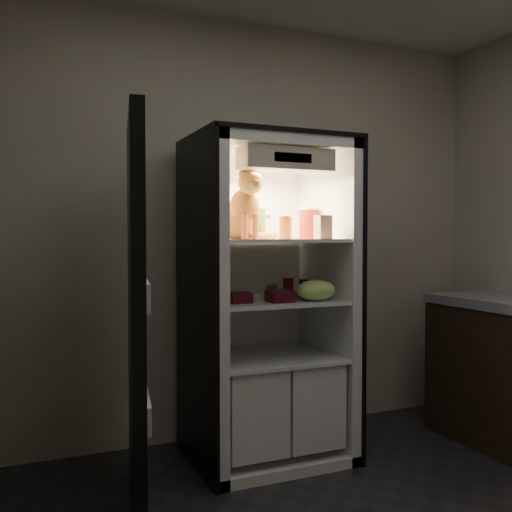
{
  "coord_description": "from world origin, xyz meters",
  "views": [
    {
      "loc": [
        -1.38,
        -1.68,
        1.31
      ],
      "look_at": [
        -0.09,
        1.32,
        1.19
      ],
      "focal_mm": 40.0,
      "sensor_mm": 36.0,
      "label": 1
    }
  ],
  "objects_px": {
    "soda_can_b": "(304,288)",
    "berry_box_left": "(239,298)",
    "parmesan_shaker": "(260,224)",
    "soda_can_c": "(313,289)",
    "condiment_jar": "(271,290)",
    "mayo_tub": "(263,227)",
    "pepper_jar": "(308,223)",
    "salsa_jar": "(285,227)",
    "refrigerator": "(265,323)",
    "berry_box_right": "(280,296)",
    "cream_carton": "(323,227)",
    "grape_bag": "(316,290)",
    "soda_can_a": "(288,287)",
    "tabby_cat": "(241,212)"
  },
  "relations": [
    {
      "from": "soda_can_b",
      "to": "berry_box_left",
      "type": "distance_m",
      "value": 0.49
    },
    {
      "from": "berry_box_left",
      "to": "parmesan_shaker",
      "type": "bearing_deg",
      "value": 37.81
    },
    {
      "from": "soda_can_c",
      "to": "condiment_jar",
      "type": "xyz_separation_m",
      "value": [
        -0.21,
        0.13,
        -0.01
      ]
    },
    {
      "from": "mayo_tub",
      "to": "pepper_jar",
      "type": "xyz_separation_m",
      "value": [
        0.28,
        -0.06,
        0.02
      ]
    },
    {
      "from": "mayo_tub",
      "to": "salsa_jar",
      "type": "xyz_separation_m",
      "value": [
        0.05,
        -0.2,
        -0.01
      ]
    },
    {
      "from": "refrigerator",
      "to": "berry_box_left",
      "type": "xyz_separation_m",
      "value": [
        -0.23,
        -0.18,
        0.18
      ]
    },
    {
      "from": "refrigerator",
      "to": "berry_box_right",
      "type": "height_order",
      "value": "refrigerator"
    },
    {
      "from": "cream_carton",
      "to": "soda_can_c",
      "type": "xyz_separation_m",
      "value": [
        0.0,
        0.12,
        -0.36
      ]
    },
    {
      "from": "mayo_tub",
      "to": "grape_bag",
      "type": "relative_size",
      "value": 0.6
    },
    {
      "from": "refrigerator",
      "to": "cream_carton",
      "type": "xyz_separation_m",
      "value": [
        0.24,
        -0.27,
        0.56
      ]
    },
    {
      "from": "soda_can_b",
      "to": "berry_box_right",
      "type": "bearing_deg",
      "value": -142.91
    },
    {
      "from": "soda_can_a",
      "to": "refrigerator",
      "type": "bearing_deg",
      "value": -175.72
    },
    {
      "from": "tabby_cat",
      "to": "soda_can_c",
      "type": "bearing_deg",
      "value": -14.93
    },
    {
      "from": "condiment_jar",
      "to": "berry_box_right",
      "type": "distance_m",
      "value": 0.22
    },
    {
      "from": "mayo_tub",
      "to": "condiment_jar",
      "type": "relative_size",
      "value": 1.56
    },
    {
      "from": "salsa_jar",
      "to": "soda_can_c",
      "type": "distance_m",
      "value": 0.4
    },
    {
      "from": "tabby_cat",
      "to": "soda_can_b",
      "type": "distance_m",
      "value": 0.61
    },
    {
      "from": "refrigerator",
      "to": "mayo_tub",
      "type": "relative_size",
      "value": 13.32
    },
    {
      "from": "mayo_tub",
      "to": "soda_can_b",
      "type": "distance_m",
      "value": 0.44
    },
    {
      "from": "parmesan_shaker",
      "to": "refrigerator",
      "type": "bearing_deg",
      "value": 33.45
    },
    {
      "from": "soda_can_c",
      "to": "soda_can_b",
      "type": "bearing_deg",
      "value": 91.38
    },
    {
      "from": "refrigerator",
      "to": "cream_carton",
      "type": "relative_size",
      "value": 14.24
    },
    {
      "from": "mayo_tub",
      "to": "cream_carton",
      "type": "relative_size",
      "value": 1.07
    },
    {
      "from": "tabby_cat",
      "to": "soda_can_b",
      "type": "relative_size",
      "value": 3.72
    },
    {
      "from": "pepper_jar",
      "to": "condiment_jar",
      "type": "relative_size",
      "value": 2.1
    },
    {
      "from": "parmesan_shaker",
      "to": "berry_box_left",
      "type": "relative_size",
      "value": 1.53
    },
    {
      "from": "salsa_jar",
      "to": "soda_can_a",
      "type": "height_order",
      "value": "salsa_jar"
    },
    {
      "from": "soda_can_a",
      "to": "grape_bag",
      "type": "bearing_deg",
      "value": -79.71
    },
    {
      "from": "berry_box_left",
      "to": "tabby_cat",
      "type": "bearing_deg",
      "value": 62.75
    },
    {
      "from": "cream_carton",
      "to": "berry_box_right",
      "type": "distance_m",
      "value": 0.46
    },
    {
      "from": "parmesan_shaker",
      "to": "mayo_tub",
      "type": "height_order",
      "value": "parmesan_shaker"
    },
    {
      "from": "mayo_tub",
      "to": "grape_bag",
      "type": "bearing_deg",
      "value": -60.15
    },
    {
      "from": "soda_can_b",
      "to": "soda_can_c",
      "type": "xyz_separation_m",
      "value": [
        0.0,
        -0.11,
        0.0
      ]
    },
    {
      "from": "soda_can_a",
      "to": "grape_bag",
      "type": "xyz_separation_m",
      "value": [
        0.05,
        -0.26,
        -0.0
      ]
    },
    {
      "from": "tabby_cat",
      "to": "soda_can_a",
      "type": "bearing_deg",
      "value": 9.24
    },
    {
      "from": "soda_can_a",
      "to": "berry_box_right",
      "type": "distance_m",
      "value": 0.3
    },
    {
      "from": "grape_bag",
      "to": "refrigerator",
      "type": "bearing_deg",
      "value": 129.81
    },
    {
      "from": "mayo_tub",
      "to": "cream_carton",
      "type": "xyz_separation_m",
      "value": [
        0.22,
        -0.35,
        -0.0
      ]
    },
    {
      "from": "berry_box_left",
      "to": "berry_box_right",
      "type": "bearing_deg",
      "value": -14.58
    },
    {
      "from": "tabby_cat",
      "to": "mayo_tub",
      "type": "xyz_separation_m",
      "value": [
        0.19,
        0.14,
        -0.08
      ]
    },
    {
      "from": "parmesan_shaker",
      "to": "mayo_tub",
      "type": "bearing_deg",
      "value": 59.08
    },
    {
      "from": "salsa_jar",
      "to": "soda_can_b",
      "type": "bearing_deg",
      "value": 26.68
    },
    {
      "from": "cream_carton",
      "to": "tabby_cat",
      "type": "bearing_deg",
      "value": 153.82
    },
    {
      "from": "parmesan_shaker",
      "to": "soda_can_a",
      "type": "height_order",
      "value": "parmesan_shaker"
    },
    {
      "from": "salsa_jar",
      "to": "berry_box_right",
      "type": "xyz_separation_m",
      "value": [
        -0.09,
        -0.11,
        -0.38
      ]
    },
    {
      "from": "soda_can_a",
      "to": "condiment_jar",
      "type": "distance_m",
      "value": 0.13
    },
    {
      "from": "pepper_jar",
      "to": "grape_bag",
      "type": "bearing_deg",
      "value": -109.37
    },
    {
      "from": "soda_can_c",
      "to": "salsa_jar",
      "type": "bearing_deg",
      "value": 172.08
    },
    {
      "from": "condiment_jar",
      "to": "berry_box_left",
      "type": "bearing_deg",
      "value": -149.64
    },
    {
      "from": "salsa_jar",
      "to": "soda_can_a",
      "type": "xyz_separation_m",
      "value": [
        0.09,
        0.14,
        -0.36
      ]
    }
  ]
}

